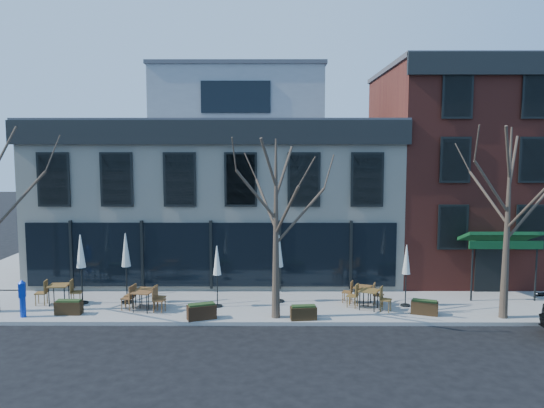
{
  "coord_description": "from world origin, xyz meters",
  "views": [
    {
      "loc": [
        2.91,
        -24.32,
        6.79
      ],
      "look_at": [
        2.83,
        2.0,
        4.06
      ],
      "focal_mm": 35.0,
      "sensor_mm": 36.0,
      "label": 1
    }
  ],
  "objects": [
    {
      "name": "red_brick_building",
      "position": [
        13.0,
        4.98,
        5.64
      ],
      "size": [
        8.2,
        11.78,
        11.18
      ],
      "color": "maroon",
      "rests_on": "ground"
    },
    {
      "name": "cafe_set_5",
      "position": [
        6.87,
        -2.82,
        0.66
      ],
      "size": [
        1.91,
        1.22,
        1.0
      ],
      "color": "brown",
      "rests_on": "sidewalk_front"
    },
    {
      "name": "cafe_set_2",
      "position": [
        -2.46,
        -3.08,
        0.67
      ],
      "size": [
        1.96,
        0.91,
        1.01
      ],
      "color": "brown",
      "rests_on": "sidewalk_front"
    },
    {
      "name": "sidewalk_side",
      "position": [
        -11.25,
        6.0,
        0.07
      ],
      "size": [
        4.5,
        12.0,
        0.15
      ],
      "primitive_type": "cube",
      "color": "gray",
      "rests_on": "ground"
    },
    {
      "name": "cafe_set_0",
      "position": [
        -6.3,
        -2.16,
        0.69
      ],
      "size": [
        2.02,
        0.86,
        1.05
      ],
      "color": "brown",
      "rests_on": "sidewalk_front"
    },
    {
      "name": "umbrella_4",
      "position": [
        8.51,
        -2.35,
        2.01
      ],
      "size": [
        0.42,
        0.42,
        2.63
      ],
      "color": "black",
      "rests_on": "sidewalk_front"
    },
    {
      "name": "planter_0",
      "position": [
        -5.36,
        -3.53,
        0.44
      ],
      "size": [
        1.06,
        0.44,
        0.59
      ],
      "color": "black",
      "rests_on": "sidewalk_front"
    },
    {
      "name": "cafe_set_4",
      "position": [
        6.74,
        -2.09,
        0.64
      ],
      "size": [
        1.84,
        1.05,
        0.95
      ],
      "color": "brown",
      "rests_on": "sidewalk_front"
    },
    {
      "name": "cafe_set_1",
      "position": [
        -2.51,
        -2.55,
        0.64
      ],
      "size": [
        1.84,
        0.85,
        0.95
      ],
      "color": "brown",
      "rests_on": "sidewalk_front"
    },
    {
      "name": "umbrella_3",
      "position": [
        3.14,
        -1.74,
        2.23
      ],
      "size": [
        0.47,
        0.47,
        2.95
      ],
      "color": "black",
      "rests_on": "sidewalk_front"
    },
    {
      "name": "sidewalk_front",
      "position": [
        3.25,
        -2.15,
        0.07
      ],
      "size": [
        33.5,
        4.7,
        0.15
      ],
      "primitive_type": "cube",
      "color": "gray",
      "rests_on": "ground"
    },
    {
      "name": "umbrella_1",
      "position": [
        -3.45,
        -1.93,
        2.3
      ],
      "size": [
        0.49,
        0.49,
        3.05
      ],
      "color": "black",
      "rests_on": "sidewalk_front"
    },
    {
      "name": "tree_right",
      "position": [
        12.01,
        -3.9,
        4.02
      ],
      "size": [
        3.72,
        3.77,
        7.48
      ],
      "color": "#382B21",
      "rests_on": "sidewalk_front"
    },
    {
      "name": "corner_building",
      "position": [
        0.07,
        5.07,
        4.72
      ],
      "size": [
        18.39,
        10.39,
        11.1
      ],
      "color": "silver",
      "rests_on": "ground"
    },
    {
      "name": "tree_mid",
      "position": [
        3.01,
        -3.9,
        3.79
      ],
      "size": [
        3.5,
        3.55,
        7.04
      ],
      "color": "#382B21",
      "rests_on": "sidewalk_front"
    },
    {
      "name": "planter_2",
      "position": [
        4.08,
        -4.18,
        0.43
      ],
      "size": [
        1.05,
        0.51,
        0.57
      ],
      "color": "#322210",
      "rests_on": "sidewalk_front"
    },
    {
      "name": "planter_1",
      "position": [
        0.09,
        -4.13,
        0.46
      ],
      "size": [
        1.21,
        0.81,
        0.63
      ],
      "color": "black",
      "rests_on": "sidewalk_front"
    },
    {
      "name": "umbrella_2",
      "position": [
        0.53,
        -2.48,
        1.99
      ],
      "size": [
        0.42,
        0.42,
        2.61
      ],
      "color": "black",
      "rests_on": "sidewalk_front"
    },
    {
      "name": "call_box",
      "position": [
        -7.04,
        -3.89,
        0.95
      ],
      "size": [
        0.3,
        0.3,
        1.51
      ],
      "color": "#0C2EA8",
      "rests_on": "sidewalk_front"
    },
    {
      "name": "planter_3",
      "position": [
        9.0,
        -3.5,
        0.44
      ],
      "size": [
        1.13,
        0.75,
        0.59
      ],
      "color": "#312110",
      "rests_on": "sidewalk_front"
    },
    {
      "name": "umbrella_0",
      "position": [
        -5.35,
        -2.03,
        2.27
      ],
      "size": [
        0.48,
        0.48,
        3.0
      ],
      "color": "black",
      "rests_on": "sidewalk_front"
    },
    {
      "name": "ground",
      "position": [
        0.0,
        0.0,
        0.0
      ],
      "size": [
        120.0,
        120.0,
        0.0
      ],
      "primitive_type": "plane",
      "color": "black",
      "rests_on": "ground"
    }
  ]
}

